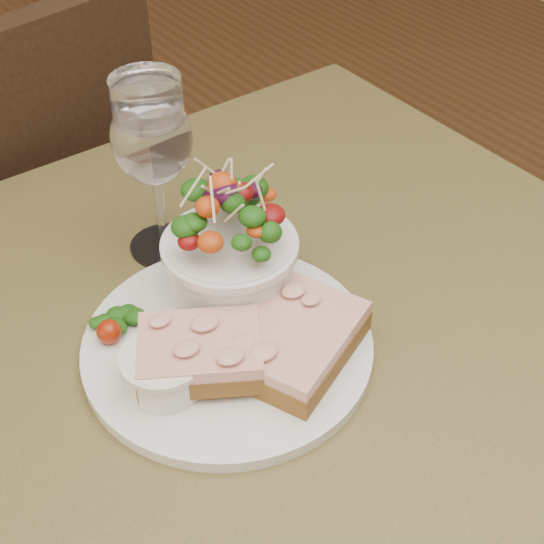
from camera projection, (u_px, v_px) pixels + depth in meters
cafe_table at (279, 421)px, 0.74m from camera, size 0.80×0.80×0.75m
chair_far at (19, 338)px, 1.31m from camera, size 0.49×0.49×0.90m
dinner_plate at (228, 345)px, 0.67m from camera, size 0.26×0.26×0.01m
sandwich_front at (295, 339)px, 0.64m from camera, size 0.14×0.13×0.03m
sandwich_back at (200, 352)px, 0.62m from camera, size 0.13×0.12×0.03m
ramekin at (164, 369)px, 0.61m from camera, size 0.06×0.06×0.04m
salad_bowl at (230, 243)px, 0.67m from camera, size 0.11×0.11×0.13m
garnish at (116, 325)px, 0.67m from camera, size 0.05×0.04×0.02m
wine_glass at (152, 144)px, 0.70m from camera, size 0.08×0.08×0.18m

